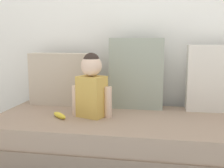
{
  "coord_description": "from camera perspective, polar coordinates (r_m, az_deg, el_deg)",
  "views": [
    {
      "loc": [
        0.2,
        -1.97,
        0.96
      ],
      "look_at": [
        -0.15,
        0.0,
        0.64
      ],
      "focal_mm": 44.14,
      "sensor_mm": 36.0,
      "label": 1
    }
  ],
  "objects": [
    {
      "name": "toddler",
      "position": [
        2.05,
        -4.24,
        -0.38
      ],
      "size": [
        0.3,
        0.21,
        0.48
      ],
      "color": "gold",
      "rests_on": "couch"
    },
    {
      "name": "throw_pillow_right",
      "position": [
        2.37,
        21.27,
        1.08
      ],
      "size": [
        0.5,
        0.16,
        0.53
      ],
      "primitive_type": "cube",
      "color": "silver",
      "rests_on": "couch"
    },
    {
      "name": "couch",
      "position": [
        2.13,
        4.11,
        -12.08
      ],
      "size": [
        2.14,
        0.86,
        0.39
      ],
      "color": "#826C5B",
      "rests_on": "ground"
    },
    {
      "name": "throw_pillow_left",
      "position": [
        2.48,
        -10.34,
        1.02
      ],
      "size": [
        0.56,
        0.16,
        0.46
      ],
      "primitive_type": "cube",
      "color": "#C1B29E",
      "rests_on": "couch"
    },
    {
      "name": "ground_plane",
      "position": [
        2.2,
        4.05,
        -16.72
      ],
      "size": [
        12.0,
        12.0,
        0.0
      ],
      "primitive_type": "plane",
      "color": "#B2ADA3"
    },
    {
      "name": "banana",
      "position": [
        2.08,
        -10.81,
        -6.39
      ],
      "size": [
        0.16,
        0.15,
        0.04
      ],
      "primitive_type": "ellipsoid",
      "rotation": [
        0.0,
        0.0,
        -0.74
      ],
      "color": "yellow",
      "rests_on": "couch"
    },
    {
      "name": "throw_pillow_center",
      "position": [
        2.33,
        5.1,
        2.22
      ],
      "size": [
        0.45,
        0.16,
        0.59
      ],
      "primitive_type": "cube",
      "color": "#99A393",
      "rests_on": "couch"
    },
    {
      "name": "back_wall",
      "position": [
        2.55,
        5.73,
        13.86
      ],
      "size": [
        5.34,
        0.1,
        2.34
      ],
      "primitive_type": "cube",
      "color": "white",
      "rests_on": "ground"
    }
  ]
}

